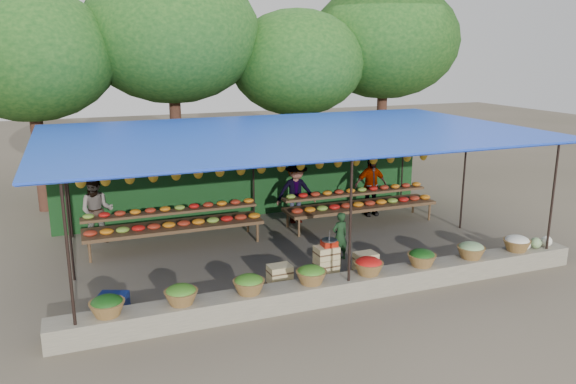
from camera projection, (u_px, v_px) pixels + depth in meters
name	position (u px, v px, depth m)	size (l,w,h in m)	color
ground	(292.00, 251.00, 13.19)	(60.00, 60.00, 0.00)	brown
stone_curb	(345.00, 287.00, 10.66)	(10.60, 0.55, 0.40)	#696554
stall_canopy	(291.00, 137.00, 12.60)	(10.80, 6.60, 2.82)	black
produce_baskets	(340.00, 270.00, 10.54)	(8.98, 0.58, 0.34)	brown
netting_backdrop	(251.00, 172.00, 15.74)	(10.60, 0.06, 2.50)	#17401C
tree_row	(236.00, 46.00, 17.72)	(16.51, 5.50, 7.12)	#331B12
fruit_table_left	(174.00, 221.00, 13.40)	(4.21, 0.95, 0.93)	#4A2B1D
fruit_table_right	(360.00, 202.00, 15.14)	(4.21, 0.95, 0.93)	#4A2B1D
crate_counter	(325.00, 268.00, 11.31)	(2.36, 0.36, 0.77)	tan
weighing_scale	(329.00, 242.00, 11.21)	(0.31, 0.31, 0.32)	#B7200E
vendor_seated	(340.00, 236.00, 12.51)	(0.40, 0.26, 1.10)	#18351A
customer_left	(97.00, 211.00, 13.53)	(0.80, 0.62, 1.64)	slate
customer_mid	(296.00, 192.00, 15.16)	(1.10, 0.63, 1.71)	slate
customer_right	(371.00, 186.00, 15.84)	(1.00, 0.42, 1.71)	slate
blue_crate_front	(98.00, 323.00, 9.34)	(0.53, 0.38, 0.32)	navy
blue_crate_back	(113.00, 302.00, 10.17)	(0.51, 0.36, 0.30)	navy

